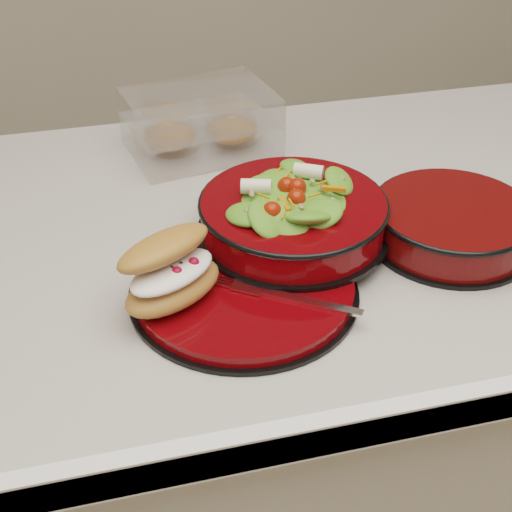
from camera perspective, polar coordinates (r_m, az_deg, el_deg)
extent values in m
cube|color=silver|center=(1.33, 6.36, -13.73)|extent=(1.16, 0.66, 0.86)
cube|color=beige|center=(1.04, 7.97, 2.73)|extent=(1.24, 0.74, 0.04)
cube|color=white|center=(0.79, 17.24, -11.26)|extent=(1.24, 0.02, 0.05)
cylinder|color=black|center=(0.86, -0.98, -2.96)|extent=(0.28, 0.28, 0.01)
cylinder|color=#600305|center=(0.85, -0.99, -2.43)|extent=(0.26, 0.26, 0.01)
torus|color=black|center=(0.84, -0.17, -2.52)|extent=(0.15, 0.15, 0.01)
cylinder|color=black|center=(0.93, 2.94, 1.98)|extent=(0.25, 0.25, 0.01)
cylinder|color=#600305|center=(0.91, 2.98, 3.28)|extent=(0.24, 0.24, 0.04)
torus|color=black|center=(0.91, 3.02, 4.24)|extent=(0.24, 0.24, 0.01)
ellipsoid|color=#4C8926|center=(0.91, 3.02, 4.25)|extent=(0.20, 0.20, 0.08)
sphere|color=#AC1906|center=(0.90, 6.14, 7.09)|extent=(0.02, 0.02, 0.02)
sphere|color=#AC1906|center=(0.92, 2.24, 8.19)|extent=(0.02, 0.02, 0.02)
sphere|color=#AC1906|center=(0.87, -0.01, 6.39)|extent=(0.02, 0.02, 0.02)
sphere|color=#AC1906|center=(0.84, 4.05, 5.18)|extent=(0.02, 0.02, 0.02)
cylinder|color=silver|center=(0.93, 4.29, 8.19)|extent=(0.04, 0.04, 0.02)
cylinder|color=silver|center=(0.89, -0.01, 7.04)|extent=(0.04, 0.04, 0.02)
cube|color=orange|center=(0.85, 2.32, 5.61)|extent=(0.03, 0.03, 0.01)
cube|color=orange|center=(0.89, 6.37, 6.82)|extent=(0.03, 0.02, 0.01)
ellipsoid|color=#AF6A35|center=(0.81, -6.64, -2.50)|extent=(0.14, 0.13, 0.03)
ellipsoid|color=white|center=(0.80, -6.74, -1.28)|extent=(0.12, 0.11, 0.02)
ellipsoid|color=#AF6A35|center=(0.80, -7.03, 0.71)|extent=(0.14, 0.12, 0.03)
sphere|color=red|center=(0.80, -8.19, -1.14)|extent=(0.01, 0.01, 0.01)
sphere|color=red|center=(0.79, -6.35, -1.27)|extent=(0.01, 0.01, 0.01)
sphere|color=red|center=(0.80, -5.02, -0.53)|extent=(0.01, 0.01, 0.01)
sphere|color=#191947|center=(0.80, -7.34, -0.78)|extent=(0.01, 0.01, 0.01)
sphere|color=#191947|center=(0.80, -6.02, -0.75)|extent=(0.01, 0.01, 0.01)
sphere|color=#191947|center=(0.79, -6.73, -1.09)|extent=(0.01, 0.01, 0.01)
cube|color=silver|center=(0.81, 4.34, -3.67)|extent=(0.11, 0.08, 0.00)
cube|color=silver|center=(0.83, -0.67, -2.51)|extent=(0.04, 0.04, 0.00)
cube|color=white|center=(1.17, -4.41, 9.65)|extent=(0.25, 0.20, 0.05)
cube|color=white|center=(1.15, -4.52, 11.77)|extent=(0.25, 0.20, 0.04)
ellipsoid|color=#AF6A35|center=(1.16, -6.92, 9.52)|extent=(0.09, 0.07, 0.04)
ellipsoid|color=#AF6A35|center=(1.18, -1.95, 10.11)|extent=(0.09, 0.07, 0.04)
cylinder|color=black|center=(0.98, 15.15, 1.30)|extent=(0.22, 0.22, 0.01)
cylinder|color=#520605|center=(0.97, 15.39, 2.62)|extent=(0.20, 0.20, 0.05)
torus|color=black|center=(0.96, 15.57, 3.63)|extent=(0.21, 0.21, 0.01)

